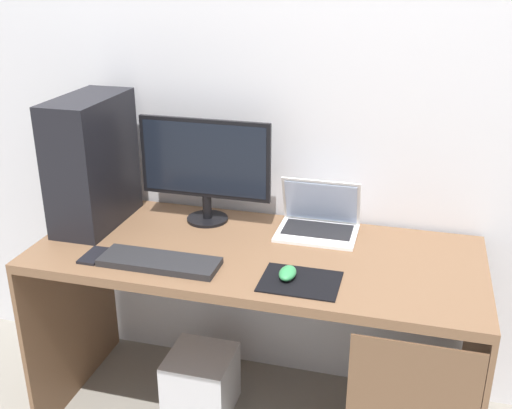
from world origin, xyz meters
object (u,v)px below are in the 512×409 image
at_px(laptop, 318,222).
at_px(monitor, 205,166).
at_px(pc_tower, 92,162).
at_px(cell_phone, 94,256).
at_px(keyboard, 160,262).
at_px(subwoofer, 201,382).
at_px(mouse_left, 288,273).

bearing_deg(laptop, monitor, -178.06).
bearing_deg(laptop, pc_tower, -171.10).
bearing_deg(cell_phone, keyboard, 1.17).
distance_m(cell_phone, subwoofer, 0.74).
distance_m(keyboard, subwoofer, 0.68).
distance_m(mouse_left, subwoofer, 0.79).
distance_m(monitor, cell_phone, 0.55).
distance_m(keyboard, cell_phone, 0.25).
bearing_deg(cell_phone, monitor, 55.41).
distance_m(monitor, mouse_left, 0.61).
xyz_separation_m(monitor, keyboard, (-0.03, -0.40, -0.22)).
relative_size(laptop, mouse_left, 3.17).
distance_m(laptop, keyboard, 0.64).
bearing_deg(monitor, keyboard, -94.35).
bearing_deg(mouse_left, cell_phone, -177.95).
height_order(monitor, cell_phone, monitor).
xyz_separation_m(monitor, mouse_left, (0.42, -0.38, -0.21)).
bearing_deg(pc_tower, mouse_left, -17.24).
distance_m(mouse_left, cell_phone, 0.70).
bearing_deg(subwoofer, laptop, 27.02).
relative_size(mouse_left, subwoofer, 0.36).
relative_size(monitor, keyboard, 1.26).
distance_m(pc_tower, monitor, 0.44).
height_order(keyboard, mouse_left, mouse_left).
xyz_separation_m(laptop, subwoofer, (-0.43, -0.22, -0.68)).
bearing_deg(subwoofer, pc_tower, 169.73).
bearing_deg(pc_tower, monitor, 16.11).
bearing_deg(subwoofer, cell_phone, -146.25).
relative_size(keyboard, mouse_left, 4.38).
height_order(laptop, mouse_left, laptop).
bearing_deg(laptop, mouse_left, -94.71).
relative_size(cell_phone, subwoofer, 0.49).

